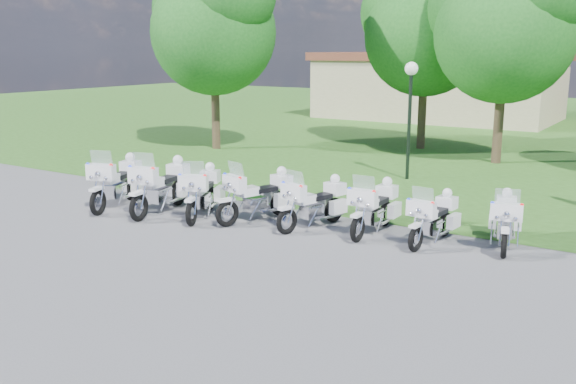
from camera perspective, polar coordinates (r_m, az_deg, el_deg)
The scene contains 15 objects.
ground at distance 14.68m, azimuth -2.34°, elevation -4.51°, with size 100.00×100.00×0.00m, color #5A5B60.
grass_lawn at distance 39.55m, azimuth 20.80°, elevation 5.53°, with size 100.00×48.00×0.01m, color #315D1D.
motorcycle_0 at distance 18.49m, azimuth -14.93°, elevation 0.93°, with size 1.33×2.46×1.71m.
motorcycle_1 at distance 17.59m, azimuth -11.12°, elevation 0.59°, with size 1.12×2.58×1.74m.
motorcycle_2 at distance 16.96m, azimuth -7.60°, elevation 0.07°, with size 1.37×2.24×1.60m.
motorcycle_3 at distance 16.44m, azimuth -2.58°, elevation -0.22°, with size 1.23×2.32×1.61m.
motorcycle_4 at distance 15.79m, azimuth 2.42°, elevation -0.90°, with size 1.11×2.21×1.52m.
motorcycle_5 at distance 15.45m, azimuth 7.73°, elevation -1.31°, with size 0.75×2.26×1.52m.
motorcycle_6 at distance 14.89m, azimuth 12.85°, elevation -2.22°, with size 0.80×2.10×1.41m.
motorcycle_7 at distance 15.05m, azimuth 18.77°, elevation -2.35°, with size 1.04×2.13×1.46m.
lamp_post at distance 21.73m, azimuth 10.84°, elevation 8.83°, with size 0.44×0.44×3.91m.
tree_0 at distance 28.40m, azimuth -6.68°, elevation 14.95°, with size 6.25×5.34×8.34m.
tree_1 at distance 28.86m, azimuth 12.11°, elevation 14.46°, with size 6.11×5.21×8.14m.
tree_2 at distance 25.83m, azimuth 18.72°, elevation 14.35°, with size 6.11×5.21×8.15m.
building_west at distance 41.97m, azimuth 13.22°, elevation 9.21°, with size 14.56×8.32×4.10m.
Camera 1 is at (8.07, -11.48, 4.32)m, focal length 40.00 mm.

